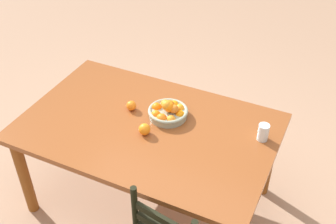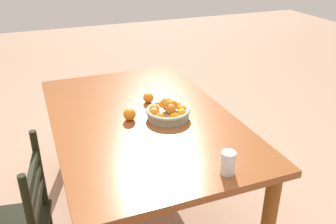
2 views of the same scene
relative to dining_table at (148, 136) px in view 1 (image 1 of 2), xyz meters
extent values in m
plane|color=tan|center=(0.00, 0.00, -0.66)|extent=(12.00, 12.00, 0.00)
cube|color=brown|center=(0.00, 0.00, 0.07)|extent=(1.71, 1.09, 0.04)
cylinder|color=brown|center=(-0.77, -0.46, -0.30)|extent=(0.08, 0.08, 0.71)
cylinder|color=brown|center=(0.77, -0.46, -0.30)|extent=(0.08, 0.08, 0.71)
cylinder|color=brown|center=(0.77, 0.46, -0.30)|extent=(0.08, 0.08, 0.71)
cylinder|color=black|center=(-0.26, 0.65, 0.02)|extent=(0.04, 0.04, 0.45)
cube|color=black|center=(-0.44, 0.68, 0.13)|extent=(0.34, 0.08, 0.04)
cylinder|color=#98A48E|center=(-0.08, -0.15, 0.12)|extent=(0.26, 0.26, 0.05)
torus|color=#98A48E|center=(-0.08, -0.15, 0.14)|extent=(0.28, 0.28, 0.02)
sphere|color=orange|center=(0.01, -0.15, 0.14)|extent=(0.07, 0.07, 0.07)
sphere|color=orange|center=(-0.02, -0.08, 0.14)|extent=(0.07, 0.07, 0.07)
sphere|color=orange|center=(-0.08, -0.06, 0.14)|extent=(0.07, 0.07, 0.07)
sphere|color=orange|center=(-0.14, -0.08, 0.13)|extent=(0.06, 0.06, 0.06)
sphere|color=orange|center=(-0.17, -0.15, 0.13)|extent=(0.07, 0.07, 0.07)
sphere|color=orange|center=(-0.14, -0.21, 0.14)|extent=(0.07, 0.07, 0.07)
sphere|color=orange|center=(-0.09, -0.24, 0.14)|extent=(0.07, 0.07, 0.07)
sphere|color=orange|center=(-0.03, -0.22, 0.14)|extent=(0.07, 0.07, 0.07)
sphere|color=orange|center=(-0.08, -0.14, 0.20)|extent=(0.07, 0.07, 0.07)
sphere|color=orange|center=(-0.08, -0.17, 0.18)|extent=(0.07, 0.07, 0.07)
sphere|color=orange|center=(-0.09, -0.14, 0.19)|extent=(0.07, 0.07, 0.07)
sphere|color=orange|center=(-0.13, -0.15, 0.18)|extent=(0.06, 0.06, 0.06)
sphere|color=orange|center=(-0.02, 0.08, 0.13)|extent=(0.08, 0.08, 0.08)
sphere|color=orange|center=(0.18, -0.11, 0.13)|extent=(0.07, 0.07, 0.07)
cylinder|color=silver|center=(-0.73, -0.20, 0.15)|extent=(0.07, 0.07, 0.12)
camera|label=1|loc=(-1.06, 1.91, 1.91)|focal=44.99mm
camera|label=2|loc=(-1.98, 0.60, 1.13)|focal=39.03mm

